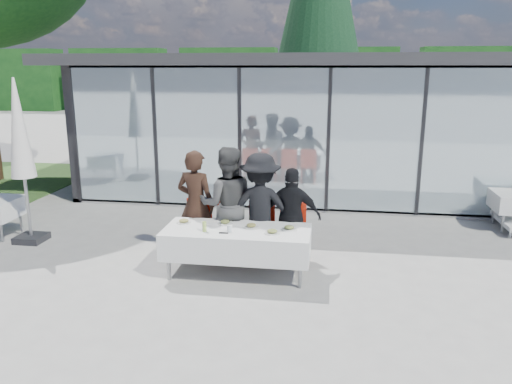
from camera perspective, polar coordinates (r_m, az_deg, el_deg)
ground at (r=7.57m, az=-0.39°, el=-10.68°), size 90.00×90.00×0.00m
pavilion at (r=15.02m, az=12.26°, el=9.91°), size 14.80×8.80×3.44m
treeline at (r=34.93m, az=3.56°, el=12.54°), size 62.50×2.00×4.40m
dining_table at (r=7.77m, az=-2.18°, el=-5.73°), size 2.26×0.96×0.75m
diner_a at (r=8.43m, az=-6.89°, el=-1.45°), size 0.81×0.81×1.85m
diner_chair_a at (r=8.64m, az=-6.63°, el=-3.75°), size 0.44×0.44×0.97m
diner_b at (r=8.29m, az=-3.33°, el=-1.38°), size 1.09×1.09×1.92m
diner_chair_b at (r=8.52m, az=-3.14°, el=-3.93°), size 0.44×0.44×0.97m
diner_c at (r=8.21m, az=0.48°, el=-1.85°), size 1.28×1.28×1.83m
diner_chair_c at (r=8.43m, az=0.58°, el=-4.11°), size 0.44×0.44×0.97m
diner_d at (r=8.19m, az=4.16°, el=-2.76°), size 1.00×1.00×1.60m
diner_chair_d at (r=8.37m, az=4.19°, el=-4.27°), size 0.44×0.44×0.97m
plate_a at (r=8.05m, az=-8.24°, el=-3.35°), size 0.24×0.24×0.07m
plate_b at (r=7.94m, az=-3.55°, el=-3.49°), size 0.24×0.24×0.07m
plate_c at (r=7.75m, az=-0.54°, el=-3.90°), size 0.24×0.24×0.07m
plate_d at (r=7.67m, az=3.82°, el=-4.13°), size 0.24×0.24×0.07m
plate_extra at (r=7.48m, az=1.86°, el=-4.58°), size 0.24×0.24×0.07m
juice_bottle at (r=7.60m, az=-5.92°, el=-3.95°), size 0.06×0.06×0.16m
drinking_glasses at (r=7.56m, az=-3.06°, el=-4.21°), size 0.07×0.07×0.10m
folded_eyeglasses at (r=7.51m, az=-3.73°, el=-4.69°), size 0.14×0.03×0.01m
market_umbrella at (r=9.86m, az=-25.37°, el=5.55°), size 0.50×0.50×3.00m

